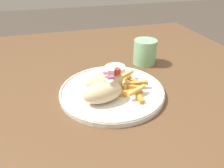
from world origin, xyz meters
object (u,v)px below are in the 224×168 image
object	(u,v)px
pita_sandwich_near	(103,92)
water_glass	(145,53)
pita_sandwich_far	(104,81)
sauce_ramekin	(115,70)
plate	(112,91)
fries_pile	(130,86)

from	to	relation	value
pita_sandwich_near	water_glass	bearing A→B (deg)	35.94
pita_sandwich_far	water_glass	size ratio (longest dim) A/B	1.26
sauce_ramekin	plate	bearing A→B (deg)	-112.29
plate	water_glass	bearing A→B (deg)	44.29
plate	pita_sandwich_far	xyz separation A→B (m)	(-0.02, 0.01, 0.04)
fries_pile	water_glass	size ratio (longest dim) A/B	1.69
sauce_ramekin	water_glass	size ratio (longest dim) A/B	0.77
pita_sandwich_near	pita_sandwich_far	xyz separation A→B (m)	(0.02, 0.06, 0.00)
plate	pita_sandwich_far	size ratio (longest dim) A/B	2.70
pita_sandwich_near	fries_pile	distance (m)	0.10
plate	water_glass	size ratio (longest dim) A/B	3.40
plate	sauce_ramekin	distance (m)	0.10
fries_pile	sauce_ramekin	distance (m)	0.10
pita_sandwich_far	fries_pile	size ratio (longest dim) A/B	0.75
sauce_ramekin	water_glass	distance (m)	0.17
plate	pita_sandwich_far	distance (m)	0.04
plate	water_glass	world-z (taller)	water_glass
water_glass	pita_sandwich_far	bearing A→B (deg)	-140.13
pita_sandwich_near	pita_sandwich_far	size ratio (longest dim) A/B	1.05
sauce_ramekin	fries_pile	bearing A→B (deg)	-81.45
fries_pile	water_glass	distance (m)	0.23
pita_sandwich_near	water_glass	size ratio (longest dim) A/B	1.32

